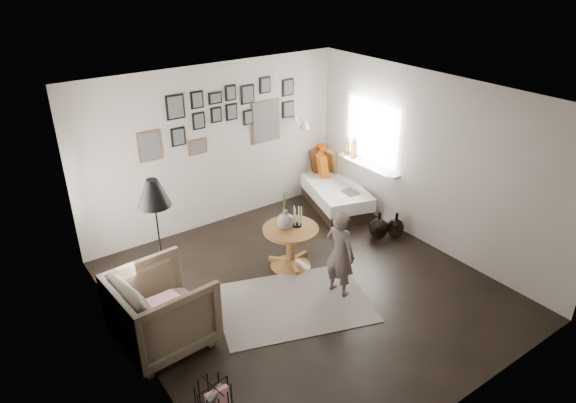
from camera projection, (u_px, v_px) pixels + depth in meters
ground at (307, 289)px, 6.87m from camera, size 4.80×4.80×0.00m
wall_back at (215, 147)px, 8.04m from camera, size 4.50×0.00×4.50m
wall_front at (474, 301)px, 4.54m from camera, size 4.50×0.00×4.50m
wall_left at (130, 261)px, 5.12m from camera, size 0.00×4.80×4.80m
wall_right at (431, 163)px, 7.47m from camera, size 0.00×4.80×4.80m
ceiling at (310, 98)px, 5.71m from camera, size 4.80×4.80×0.00m
door_left at (98, 234)px, 6.11m from camera, size 0.00×2.14×2.14m
window_right at (362, 160)px, 8.57m from camera, size 0.15×1.32×1.30m
gallery_wall at (230, 117)px, 7.98m from camera, size 2.74×0.03×1.08m
wall_sconce at (304, 124)px, 8.58m from camera, size 0.18×0.36×0.16m
rug at (293, 303)px, 6.59m from camera, size 2.25×1.89×0.01m
pedestal_table at (291, 248)px, 7.27m from camera, size 0.78×0.78×0.62m
vase at (285, 218)px, 7.02m from camera, size 0.22×0.22×0.56m
candles at (297, 217)px, 7.12m from camera, size 0.13×0.13×0.29m
daybed at (328, 187)px, 9.15m from camera, size 1.31×2.01×0.92m
magazine_on_daybed at (350, 192)px, 8.59m from camera, size 0.24×0.30×0.02m
armchair at (162, 310)px, 5.76m from camera, size 1.08×1.05×0.92m
armchair_cushion at (163, 305)px, 5.80m from camera, size 0.43×0.44×0.19m
floor_lamp at (154, 198)px, 6.04m from camera, size 0.40×0.40×1.70m
magazine_basket at (214, 402)px, 4.89m from camera, size 0.39×0.39×0.43m
demijohn_large at (378, 228)px, 8.01m from camera, size 0.30×0.30×0.45m
demijohn_small at (396, 228)px, 8.07m from camera, size 0.26×0.26×0.41m
child at (340, 254)px, 6.55m from camera, size 0.37×0.48×1.19m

